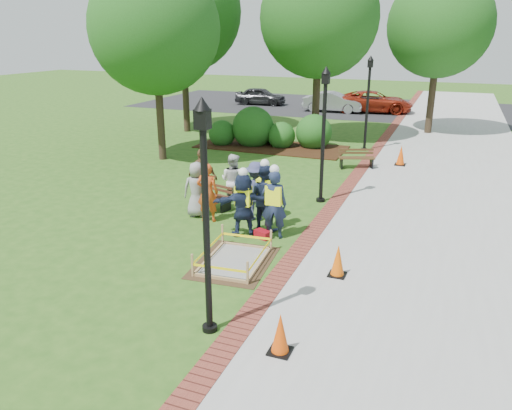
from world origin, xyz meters
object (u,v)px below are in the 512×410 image
at_px(cone_front, 280,334).
at_px(hivis_worker_c, 265,195).
at_px(wet_concrete_pad, 234,254).
at_px(lamp_near, 205,203).
at_px(bench_near, 211,201).
at_px(hivis_worker_a, 243,202).
at_px(hivis_worker_b, 274,202).

xyz_separation_m(cone_front, hivis_worker_c, (-2.28, 5.28, 0.62)).
height_order(wet_concrete_pad, cone_front, cone_front).
bearing_deg(lamp_near, bench_near, 116.19).
xyz_separation_m(cone_front, lamp_near, (-1.43, 0.18, 2.11)).
relative_size(cone_front, hivis_worker_a, 0.41).
bearing_deg(hivis_worker_b, cone_front, -69.02).
distance_m(lamp_near, hivis_worker_c, 5.38).
xyz_separation_m(hivis_worker_a, hivis_worker_c, (0.36, 0.64, 0.05)).
relative_size(wet_concrete_pad, bench_near, 1.71).
relative_size(bench_near, cone_front, 1.85).
bearing_deg(cone_front, hivis_worker_c, 113.40).
distance_m(wet_concrete_pad, hivis_worker_b, 2.00).
xyz_separation_m(bench_near, hivis_worker_b, (2.62, -1.54, 0.76)).
distance_m(cone_front, lamp_near, 2.56).
bearing_deg(cone_front, hivis_worker_b, 110.98).
bearing_deg(cone_front, hivis_worker_a, 119.72).
bearing_deg(wet_concrete_pad, hivis_worker_a, 105.46).
relative_size(lamp_near, hivis_worker_a, 2.26).
bearing_deg(lamp_near, hivis_worker_a, 105.23).
bearing_deg(hivis_worker_a, lamp_near, -74.77).
xyz_separation_m(cone_front, hivis_worker_b, (-1.83, 4.78, 0.62)).
bearing_deg(hivis_worker_c, lamp_near, -80.52).
relative_size(lamp_near, hivis_worker_b, 2.12).
xyz_separation_m(hivis_worker_b, hivis_worker_c, (-0.45, 0.50, -0.00)).
bearing_deg(wet_concrete_pad, hivis_worker_b, 79.17).
xyz_separation_m(wet_concrete_pad, lamp_near, (0.75, -2.78, 2.25)).
xyz_separation_m(hivis_worker_a, hivis_worker_b, (0.81, 0.14, 0.06)).
xyz_separation_m(wet_concrete_pad, bench_near, (-2.27, 3.36, -0.00)).
distance_m(wet_concrete_pad, lamp_near, 3.65).
height_order(cone_front, hivis_worker_c, hivis_worker_c).
relative_size(lamp_near, hivis_worker_c, 2.13).
bearing_deg(bench_near, lamp_near, -63.81).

